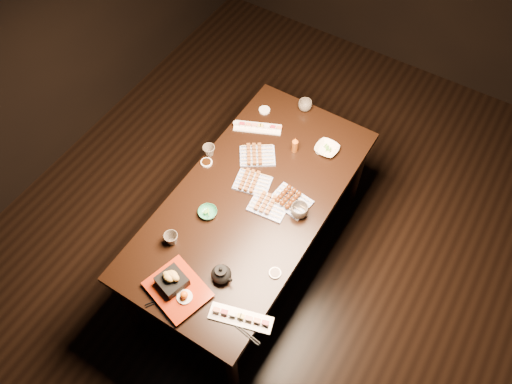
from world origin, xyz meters
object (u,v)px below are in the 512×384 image
sushi_platter_near (241,317)px  teapot (221,273)px  teacup_near_left (171,239)px  dining_table (252,230)px  sushi_platter_far (257,126)px  yakitori_plate_right (269,204)px  edamame_bowl_cream (327,149)px  condiment_bottle (295,145)px  teacup_far_left (209,151)px  tempura_tray (177,286)px  teacup_far_right (305,105)px  yakitori_plate_left (257,154)px  yakitori_plate_center (253,181)px  teacup_mid_right (299,211)px  edamame_bowl_green (208,213)px

sushi_platter_near → teapot: size_ratio=2.54×
teacup_near_left → dining_table: bearing=64.4°
sushi_platter_far → yakitori_plate_right: size_ratio=1.42×
edamame_bowl_cream → condiment_bottle: condiment_bottle is taller
edamame_bowl_cream → teacup_near_left: bearing=-112.7°
edamame_bowl_cream → teacup_far_left: (-0.64, -0.43, 0.02)m
tempura_tray → teacup_near_left: (-0.21, 0.23, -0.02)m
yakitori_plate_right → teacup_far_right: teacup_far_right is taller
yakitori_plate_left → teacup_near_left: 0.80m
yakitori_plate_center → edamame_bowl_cream: 0.55m
teacup_mid_right → teapot: size_ratio=0.80×
dining_table → yakitori_plate_center: yakitori_plate_center is taller
sushi_platter_near → yakitori_plate_center: yakitori_plate_center is taller
edamame_bowl_green → teacup_near_left: 0.27m
dining_table → yakitori_plate_center: (-0.06, 0.10, 0.40)m
sushi_platter_far → edamame_bowl_cream: sushi_platter_far is taller
dining_table → yakitori_plate_right: size_ratio=7.93×
yakitori_plate_right → teacup_near_left: (-0.35, -0.50, 0.01)m
sushi_platter_far → teacup_mid_right: size_ratio=2.99×
sushi_platter_near → teacup_far_right: bearing=89.7°
sushi_platter_near → edamame_bowl_cream: 1.26m
yakitori_plate_right → teacup_far_left: bearing=158.7°
yakitori_plate_center → teapot: bearing=-86.3°
dining_table → teacup_far_right: 0.93m
yakitori_plate_right → teapot: size_ratio=1.68×
yakitori_plate_center → condiment_bottle: bearing=62.9°
edamame_bowl_cream → teacup_far_right: (-0.30, 0.25, 0.02)m
yakitori_plate_center → teacup_near_left: (-0.18, -0.60, 0.01)m
tempura_tray → yakitori_plate_center: bearing=108.5°
edamame_bowl_cream → yakitori_plate_right: bearing=-99.8°
edamame_bowl_cream → teacup_far_left: bearing=-145.9°
edamame_bowl_cream → edamame_bowl_green: bearing=-115.2°
dining_table → teacup_near_left: bearing=-124.4°
yakitori_plate_right → teacup_mid_right: 0.19m
sushi_platter_far → teacup_mid_right: teacup_mid_right is taller
teacup_far_left → teapot: (0.56, -0.68, 0.02)m
teacup_mid_right → teapot: bearing=-105.6°
dining_table → edamame_bowl_green: bearing=-135.1°
yakitori_plate_center → tempura_tray: size_ratio=0.68×
edamame_bowl_cream → teapot: (-0.08, -1.11, 0.04)m
tempura_tray → teacup_far_left: size_ratio=4.05×
teacup_mid_right → teacup_near_left: bearing=-134.0°
yakitori_plate_center → teacup_far_right: teacup_far_right is taller
yakitori_plate_right → edamame_bowl_green: size_ratio=1.97×
teacup_mid_right → teacup_far_right: 0.86m
teapot → condiment_bottle: condiment_bottle is taller
yakitori_plate_right → teacup_near_left: teacup_near_left is taller
yakitori_plate_right → edamame_bowl_cream: size_ratio=1.52×
sushi_platter_near → sushi_platter_far: (-0.63, 1.18, -0.00)m
edamame_bowl_green → teacup_mid_right: 0.55m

